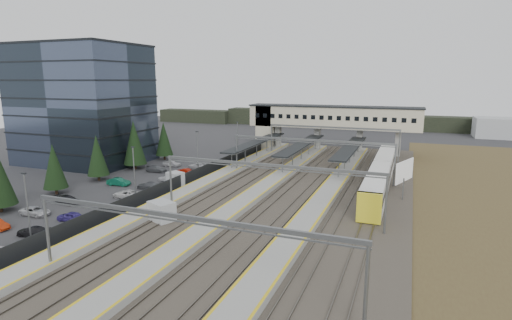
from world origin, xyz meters
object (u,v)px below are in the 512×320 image
at_px(relay_cabin_near, 162,212).
at_px(relay_cabin_far, 175,179).
at_px(office_building, 83,104).
at_px(billboard, 405,172).
at_px(train, 382,173).
at_px(footbridge, 321,119).

xyz_separation_m(relay_cabin_near, relay_cabin_far, (-7.85, 15.34, -0.15)).
distance_m(office_building, billboard, 64.21).
distance_m(relay_cabin_far, train, 34.14).
bearing_deg(train, relay_cabin_near, -130.40).
bearing_deg(relay_cabin_near, train, 49.60).
bearing_deg(relay_cabin_far, train, 21.80).
height_order(office_building, footbridge, office_building).
relative_size(office_building, footbridge, 0.60).
xyz_separation_m(footbridge, billboard, (19.88, -32.84, -4.23)).
xyz_separation_m(office_building, footbridge, (43.70, 30.00, -4.26)).
xyz_separation_m(relay_cabin_far, billboard, (35.27, 7.27, 2.56)).
bearing_deg(relay_cabin_near, footbridge, 82.25).
height_order(office_building, relay_cabin_near, office_building).
bearing_deg(relay_cabin_far, billboard, 11.65).
xyz_separation_m(relay_cabin_near, footbridge, (7.54, 55.45, 6.65)).
xyz_separation_m(relay_cabin_near, train, (23.84, 28.02, 0.82)).
distance_m(office_building, relay_cabin_far, 32.03).
bearing_deg(footbridge, train, -59.29).
bearing_deg(relay_cabin_far, office_building, 160.34).
relative_size(relay_cabin_near, footbridge, 0.09).
bearing_deg(footbridge, relay_cabin_far, -110.99).
bearing_deg(billboard, office_building, 177.44).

